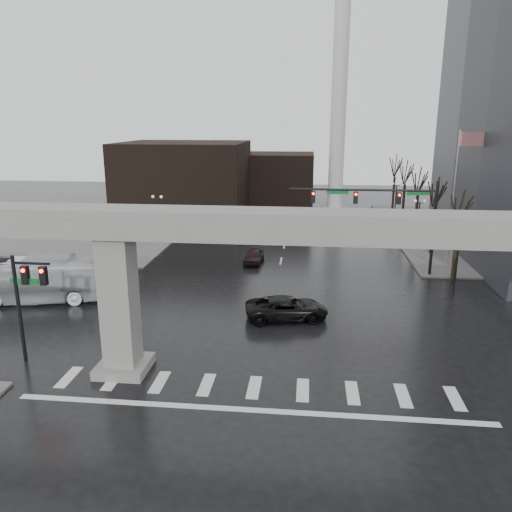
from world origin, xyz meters
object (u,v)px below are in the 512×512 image
Objects in this scene: city_bus at (33,279)px; far_car at (254,256)px; pickup_truck at (287,308)px; signal_mast_arm at (388,207)px.

far_car is (14.81, 11.69, -1.03)m from city_bus.
pickup_truck is 18.53m from city_bus.
city_bus is 3.21× the size of far_car.
pickup_truck is 0.45× the size of city_bus.
signal_mast_arm is 12.78m from far_car.
far_car is at bearing -63.02° from city_bus.
city_bus is at bearing -136.80° from far_car.
pickup_truck is 13.66m from far_car.
signal_mast_arm is at bearing -47.24° from pickup_truck.
pickup_truck is 1.46× the size of far_car.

